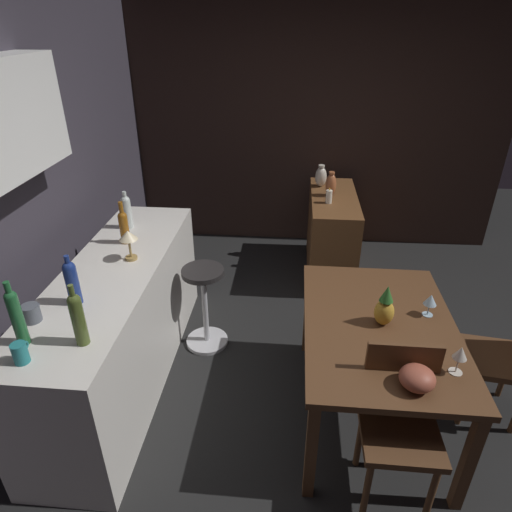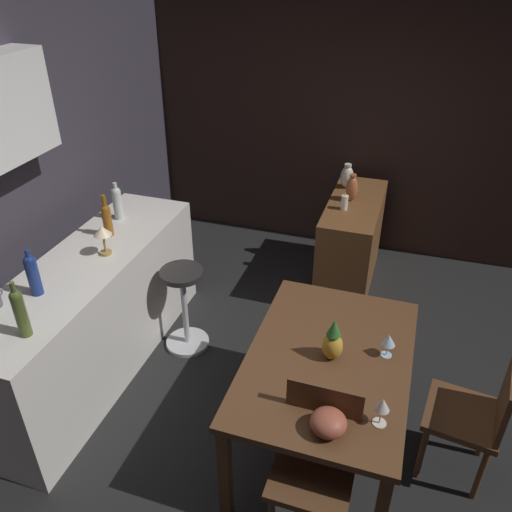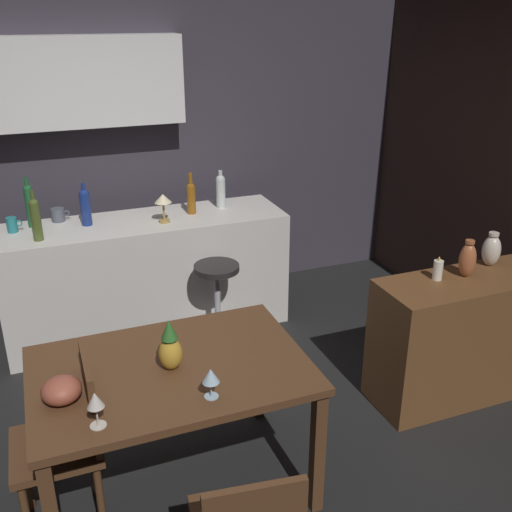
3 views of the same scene
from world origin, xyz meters
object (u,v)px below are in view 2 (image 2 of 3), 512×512
(chair_by_doorway, at_px, (475,415))
(bar_stool, at_px, (185,306))
(wine_bottle_cobalt, at_px, (33,273))
(vase_ceramic_ivory, at_px, (347,177))
(wine_bottle_amber, at_px, (107,218))
(counter_lamp, at_px, (103,234))
(dining_table, at_px, (328,368))
(wine_glass_left, at_px, (389,341))
(wine_glass_right, at_px, (382,405))
(pineapple_centerpiece, at_px, (333,342))
(fruit_bowl, at_px, (328,423))
(sideboard_cabinet, at_px, (351,243))
(pillar_candle_tall, at_px, (344,202))
(vase_copper, at_px, (352,188))
(wine_bottle_olive, at_px, (20,311))
(wine_bottle_clear, at_px, (117,201))
(chair_near_window, at_px, (316,460))

(chair_by_doorway, height_order, bar_stool, chair_by_doorway)
(wine_bottle_cobalt, xyz_separation_m, vase_ceramic_ivory, (2.33, -1.48, -0.12))
(chair_by_doorway, distance_m, bar_stool, 2.10)
(wine_bottle_amber, xyz_separation_m, counter_lamp, (-0.24, -0.12, 0.02))
(dining_table, height_order, counter_lamp, counter_lamp)
(wine_glass_left, relative_size, wine_glass_right, 0.89)
(wine_glass_right, bearing_deg, wine_glass_left, 2.36)
(pineapple_centerpiece, relative_size, wine_bottle_amber, 0.83)
(counter_lamp, bearing_deg, bar_stool, -58.76)
(wine_glass_left, bearing_deg, pineapple_centerpiece, 110.99)
(wine_glass_left, bearing_deg, dining_table, 111.09)
(chair_by_doorway, distance_m, fruit_bowl, 1.00)
(sideboard_cabinet, distance_m, wine_glass_left, 1.88)
(pillar_candle_tall, bearing_deg, vase_copper, -7.59)
(chair_by_doorway, relative_size, wine_bottle_olive, 2.38)
(wine_bottle_olive, bearing_deg, bar_stool, -18.32)
(bar_stool, height_order, wine_glass_right, wine_glass_right)
(wine_bottle_clear, bearing_deg, wine_bottle_amber, -165.05)
(wine_glass_left, distance_m, wine_bottle_olive, 1.99)
(bar_stool, distance_m, wine_bottle_olive, 1.38)
(fruit_bowl, distance_m, vase_ceramic_ivory, 2.69)
(dining_table, distance_m, vase_ceramic_ivory, 2.20)
(chair_near_window, bearing_deg, wine_bottle_cobalt, 79.72)
(dining_table, bearing_deg, counter_lamp, 77.50)
(vase_ceramic_ivory, bearing_deg, wine_bottle_cobalt, 147.54)
(dining_table, bearing_deg, pillar_candle_tall, 7.43)
(dining_table, bearing_deg, wine_bottle_cobalt, 95.51)
(wine_glass_right, xyz_separation_m, wine_bottle_clear, (1.24, 2.14, 0.18))
(wine_glass_right, xyz_separation_m, wine_bottle_olive, (-0.13, 1.90, 0.20))
(wine_glass_left, relative_size, counter_lamp, 0.69)
(wine_bottle_amber, height_order, vase_copper, wine_bottle_amber)
(sideboard_cabinet, bearing_deg, wine_glass_right, -168.11)
(chair_by_doorway, xyz_separation_m, wine_bottle_clear, (0.77, 2.64, 0.58))
(chair_by_doorway, xyz_separation_m, wine_bottle_cobalt, (-0.26, 2.60, 0.58))
(sideboard_cabinet, xyz_separation_m, pineapple_centerpiece, (-1.88, -0.17, 0.44))
(chair_near_window, relative_size, fruit_bowl, 5.13)
(wine_bottle_olive, relative_size, vase_copper, 1.45)
(sideboard_cabinet, height_order, vase_copper, vase_copper)
(pillar_candle_tall, bearing_deg, wine_glass_left, -161.80)
(pillar_candle_tall, bearing_deg, counter_lamp, 133.97)
(chair_by_doorway, relative_size, wine_glass_right, 4.97)
(counter_lamp, bearing_deg, vase_copper, -42.76)
(chair_by_doorway, relative_size, counter_lamp, 3.85)
(fruit_bowl, distance_m, wine_bottle_cobalt, 1.91)
(dining_table, distance_m, wine_glass_left, 0.38)
(pineapple_centerpiece, height_order, wine_bottle_amber, wine_bottle_amber)
(wine_bottle_cobalt, relative_size, wine_bottle_clear, 1.05)
(counter_lamp, relative_size, pillar_candle_tall, 1.43)
(chair_by_doorway, xyz_separation_m, pineapple_centerpiece, (-0.09, 0.82, 0.39))
(wine_bottle_clear, xyz_separation_m, pillar_candle_tall, (0.85, -1.59, -0.16))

